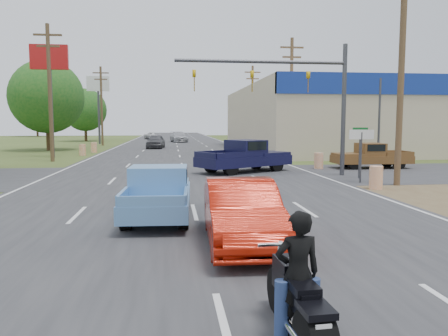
{
  "coord_description": "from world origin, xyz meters",
  "views": [
    {
      "loc": [
        -0.69,
        -5.63,
        2.81
      ],
      "look_at": [
        1.08,
        9.07,
        1.3
      ],
      "focal_mm": 35.0,
      "sensor_mm": 36.0,
      "label": 1
    }
  ],
  "objects": [
    {
      "name": "tree_1",
      "position": [
        -13.5,
        42.0,
        5.57
      ],
      "size": [
        7.56,
        7.56,
        9.36
      ],
      "color": "#422D19",
      "rests_on": "ground"
    },
    {
      "name": "utility_pole_2",
      "position": [
        9.5,
        31.0,
        5.32
      ],
      "size": [
        2.0,
        0.28,
        10.0
      ],
      "color": "#4C3823",
      "rests_on": "ground"
    },
    {
      "name": "barrel_0",
      "position": [
        8.0,
        12.0,
        0.5
      ],
      "size": [
        0.56,
        0.56,
        1.0
      ],
      "primitive_type": "cylinder",
      "color": "orange",
      "rests_on": "ground"
    },
    {
      "name": "pole_sign_left_far",
      "position": [
        -10.5,
        56.0,
        7.17
      ],
      "size": [
        3.0,
        0.35,
        9.2
      ],
      "color": "#3F3F44",
      "rests_on": "ground"
    },
    {
      "name": "ground",
      "position": [
        0.0,
        0.0,
        0.0
      ],
      "size": [
        200.0,
        200.0,
        0.0
      ],
      "primitive_type": "plane",
      "color": "#37431B",
      "rests_on": "ground"
    },
    {
      "name": "distant_car_white",
      "position": [
        -4.48,
        75.59,
        0.61
      ],
      "size": [
        2.15,
        4.43,
        1.21
      ],
      "primitive_type": "imported",
      "rotation": [
        0.0,
        0.0,
        3.11
      ],
      "color": "silver",
      "rests_on": "ground"
    },
    {
      "name": "rider",
      "position": [
        0.88,
        -0.39,
        0.81
      ],
      "size": [
        0.61,
        0.42,
        1.63
      ],
      "primitive_type": "imported",
      "rotation": [
        0.0,
        0.0,
        3.19
      ],
      "color": "black",
      "rests_on": "ground"
    },
    {
      "name": "red_convertible",
      "position": [
        0.9,
        4.21,
        0.75
      ],
      "size": [
        1.72,
        4.57,
        1.49
      ],
      "primitive_type": "imported",
      "rotation": [
        0.0,
        0.0,
        -0.03
      ],
      "color": "#A81707",
      "rests_on": "ground"
    },
    {
      "name": "distant_car_silver",
      "position": [
        0.44,
        61.09,
        0.78
      ],
      "size": [
        2.93,
        5.63,
        1.56
      ],
      "primitive_type": "imported",
      "rotation": [
        0.0,
        0.0,
        0.14
      ],
      "color": "#AAABAF",
      "rests_on": "ground"
    },
    {
      "name": "barrel_3",
      "position": [
        -8.2,
        38.0,
        0.5
      ],
      "size": [
        0.56,
        0.56,
        1.0
      ],
      "primitive_type": "cylinder",
      "color": "orange",
      "rests_on": "ground"
    },
    {
      "name": "barrel_2",
      "position": [
        -8.5,
        34.0,
        0.5
      ],
      "size": [
        0.56,
        0.56,
        1.0
      ],
      "primitive_type": "cylinder",
      "color": "orange",
      "rests_on": "ground"
    },
    {
      "name": "utility_pole_3",
      "position": [
        9.5,
        49.0,
        5.32
      ],
      "size": [
        2.0,
        0.28,
        10.0
      ],
      "color": "#4C3823",
      "rests_on": "ground"
    },
    {
      "name": "barrel_1",
      "position": [
        8.4,
        20.5,
        0.5
      ],
      "size": [
        0.56,
        0.56,
        1.0
      ],
      "primitive_type": "cylinder",
      "color": "orange",
      "rests_on": "ground"
    },
    {
      "name": "lane_sign",
      "position": [
        8.2,
        14.0,
        1.9
      ],
      "size": [
        1.2,
        0.08,
        2.52
      ],
      "color": "#3F3F44",
      "rests_on": "ground"
    },
    {
      "name": "utility_pole_6",
      "position": [
        -9.5,
        52.0,
        5.32
      ],
      "size": [
        2.0,
        0.28,
        10.0
      ],
      "color": "#4C3823",
      "rests_on": "ground"
    },
    {
      "name": "blue_pickup",
      "position": [
        -1.08,
        7.39,
        0.78
      ],
      "size": [
        2.03,
        4.77,
        1.55
      ],
      "rotation": [
        0.0,
        0.0,
        -0.05
      ],
      "color": "black",
      "rests_on": "ground"
    },
    {
      "name": "utility_pole_5",
      "position": [
        -9.5,
        28.0,
        5.32
      ],
      "size": [
        2.0,
        0.28,
        10.0
      ],
      "color": "#4C3823",
      "rests_on": "ground"
    },
    {
      "name": "cross_road",
      "position": [
        0.0,
        18.0,
        0.01
      ],
      "size": [
        120.0,
        10.0,
        0.02
      ],
      "primitive_type": "cube",
      "color": "#2D2D30",
      "rests_on": "ground"
    },
    {
      "name": "tree_2",
      "position": [
        -14.2,
        66.0,
        4.95
      ],
      "size": [
        6.72,
        6.72,
        8.32
      ],
      "color": "#422D19",
      "rests_on": "ground"
    },
    {
      "name": "street_name_sign",
      "position": [
        8.8,
        15.5,
        1.61
      ],
      "size": [
        0.8,
        0.08,
        2.61
      ],
      "color": "#3F3F44",
      "rests_on": "ground"
    },
    {
      "name": "tree_5",
      "position": [
        30.0,
        95.0,
        5.88
      ],
      "size": [
        7.98,
        7.98,
        9.88
      ],
      "color": "#422D19",
      "rests_on": "ground"
    },
    {
      "name": "main_road",
      "position": [
        0.0,
        40.0,
        0.01
      ],
      "size": [
        15.0,
        180.0,
        0.02
      ],
      "primitive_type": "cube",
      "color": "#2D2D30",
      "rests_on": "ground"
    },
    {
      "name": "tree_6",
      "position": [
        -30.0,
        95.0,
        6.51
      ],
      "size": [
        8.82,
        8.82,
        10.92
      ],
      "color": "#422D19",
      "rests_on": "ground"
    },
    {
      "name": "pole_sign_left_near",
      "position": [
        -10.5,
        32.0,
        7.17
      ],
      "size": [
        3.0,
        0.35,
        9.2
      ],
      "color": "#3F3F44",
      "rests_on": "ground"
    },
    {
      "name": "signal_mast",
      "position": [
        5.82,
        17.0,
        4.8
      ],
      "size": [
        9.12,
        0.4,
        7.0
      ],
      "color": "#3F3F44",
      "rests_on": "ground"
    },
    {
      "name": "brown_pickup",
      "position": [
        11.69,
        20.43,
        0.8
      ],
      "size": [
        4.8,
        1.87,
        1.59
      ],
      "rotation": [
        0.0,
        0.0,
        1.57
      ],
      "color": "black",
      "rests_on": "ground"
    },
    {
      "name": "motorcycle",
      "position": [
        0.89,
        -0.45,
        0.5
      ],
      "size": [
        0.68,
        2.2,
        1.12
      ],
      "rotation": [
        0.0,
        0.0,
        0.05
      ],
      "color": "black",
      "rests_on": "ground"
    },
    {
      "name": "navy_pickup",
      "position": [
        3.6,
        19.26,
        0.94
      ],
      "size": [
        5.97,
        4.69,
        1.87
      ],
      "rotation": [
        0.0,
        0.0,
        -1.05
      ],
      "color": "black",
      "rests_on": "ground"
    },
    {
      "name": "utility_pole_1",
      "position": [
        9.5,
        13.0,
        5.32
      ],
      "size": [
        2.0,
        0.28,
        10.0
      ],
      "color": "#4C3823",
      "rests_on": "ground"
    },
    {
      "name": "distant_car_grey",
      "position": [
        -2.47,
        44.53,
        0.78
      ],
      "size": [
        2.21,
        4.7,
        1.56
      ],
      "primitive_type": "imported",
      "rotation": [
        0.0,
        0.0,
        -0.08
      ],
      "color": "#4D4D51",
      "rests_on": "ground"
    }
  ]
}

